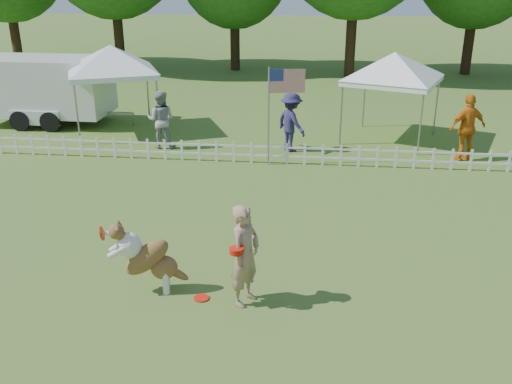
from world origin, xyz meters
TOP-DOWN VIEW (x-y plane):
  - ground at (0.00, 0.00)m, footprint 120.00×120.00m
  - picket_fence at (0.00, 7.00)m, footprint 22.00×0.08m
  - handler at (0.52, -0.17)m, footprint 0.64×0.74m
  - dog at (-1.14, -0.02)m, footprint 1.32×0.69m
  - frisbee_on_turf at (-0.22, -0.17)m, footprint 0.27×0.27m
  - canopy_tent_left at (-5.15, 9.82)m, footprint 3.56×3.56m
  - canopy_tent_right at (3.83, 9.81)m, footprint 3.36×3.36m
  - cargo_trailer at (-7.86, 10.58)m, footprint 5.34×2.39m
  - flag_pole at (0.24, 6.90)m, footprint 1.04×0.31m
  - spectator_a at (-3.14, 8.15)m, footprint 0.87×0.69m
  - spectator_b at (0.79, 8.28)m, footprint 1.24×1.29m
  - spectator_c at (5.78, 7.96)m, footprint 1.21×0.85m

SIDE VIEW (x-z plane):
  - ground at x=0.00m, z-range 0.00..0.00m
  - frisbee_on_turf at x=-0.22m, z-range 0.00..0.02m
  - picket_fence at x=0.00m, z-range 0.00..0.60m
  - dog at x=-1.14m, z-range 0.00..1.30m
  - handler at x=0.52m, z-range 0.00..1.72m
  - spectator_a at x=-3.14m, z-range 0.00..1.74m
  - spectator_b at x=0.79m, z-range 0.00..1.76m
  - spectator_c at x=5.78m, z-range 0.00..1.91m
  - cargo_trailer at x=-7.86m, z-range 0.00..2.34m
  - canopy_tent_right at x=3.83m, z-range 0.00..2.70m
  - flag_pole at x=0.24m, z-range 0.00..2.71m
  - canopy_tent_left at x=-5.15m, z-range 0.00..2.78m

